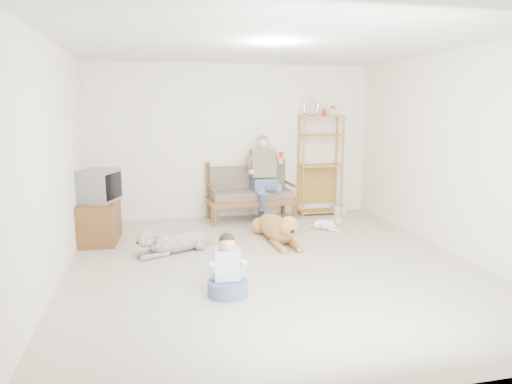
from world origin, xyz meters
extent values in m
plane|color=beige|center=(0.00, 0.00, 0.00)|extent=(5.50, 5.50, 0.00)
plane|color=silver|center=(0.00, 0.00, 2.70)|extent=(5.50, 5.50, 0.00)
plane|color=silver|center=(0.00, 2.75, 1.35)|extent=(5.00, 0.00, 5.00)
plane|color=silver|center=(0.00, -2.75, 1.35)|extent=(5.00, 0.00, 5.00)
plane|color=silver|center=(-2.50, 0.00, 1.35)|extent=(0.00, 5.50, 5.50)
plane|color=silver|center=(2.50, 0.00, 1.35)|extent=(0.00, 5.50, 5.50)
cube|color=brown|center=(0.23, 2.36, 0.35)|extent=(1.53, 0.77, 0.10)
cube|color=#6E5F54|center=(0.23, 2.36, 0.47)|extent=(1.41, 0.67, 0.13)
cube|color=#6E5F54|center=(0.23, 2.60, 0.70)|extent=(1.38, 0.19, 0.45)
cylinder|color=brown|center=(0.23, 2.66, 0.90)|extent=(1.40, 0.12, 0.05)
cylinder|color=brown|center=(-0.47, 2.06, 0.15)|extent=(0.07, 0.07, 0.30)
cylinder|color=brown|center=(-0.47, 2.66, 0.47)|extent=(0.07, 0.07, 0.95)
cylinder|color=brown|center=(0.93, 2.06, 0.15)|extent=(0.07, 0.07, 0.30)
cylinder|color=brown|center=(0.93, 2.66, 0.47)|extent=(0.07, 0.07, 0.95)
cube|color=slate|center=(0.46, 2.33, 0.64)|extent=(0.40, 0.38, 0.20)
cube|color=#706F4E|center=(0.46, 2.43, 0.99)|extent=(0.42, 0.29, 0.53)
sphere|color=tan|center=(0.46, 2.40, 1.34)|extent=(0.21, 0.21, 0.21)
sphere|color=#5F5A54|center=(0.46, 2.42, 1.38)|extent=(0.19, 0.19, 0.19)
cylinder|color=red|center=(0.73, 2.21, 1.16)|extent=(0.07, 0.07, 0.09)
cube|color=#A27433|center=(1.57, 2.55, 1.80)|extent=(0.77, 0.31, 0.03)
torus|color=silver|center=(1.37, 2.55, 1.96)|extent=(0.31, 0.05, 0.31)
cone|color=red|center=(1.62, 2.55, 1.89)|extent=(0.10, 0.10, 0.16)
cylinder|color=#A27433|center=(1.20, 2.40, 0.91)|extent=(0.04, 0.04, 1.81)
cylinder|color=#A27433|center=(1.20, 2.70, 0.91)|extent=(0.04, 0.04, 1.81)
cylinder|color=#A27433|center=(1.94, 2.40, 0.91)|extent=(0.04, 0.04, 1.81)
cylinder|color=#A27433|center=(1.94, 2.70, 0.91)|extent=(0.04, 0.04, 1.81)
cube|color=silver|center=(1.94, 2.48, 0.07)|extent=(0.24, 0.17, 0.15)
cube|color=brown|center=(-2.22, 1.58, 0.30)|extent=(0.56, 0.93, 0.60)
cube|color=brown|center=(-2.46, 1.36, 0.30)|extent=(0.04, 0.40, 0.50)
cube|color=brown|center=(-2.46, 1.80, 0.30)|extent=(0.04, 0.40, 0.50)
cube|color=slate|center=(-2.20, 1.57, 0.83)|extent=(0.62, 0.69, 0.47)
cube|color=black|center=(-1.99, 1.49, 0.83)|extent=(0.19, 0.45, 0.37)
cube|color=silver|center=(-1.25, 2.73, 0.30)|extent=(0.12, 0.02, 0.08)
ellipsoid|color=#AB7F3B|center=(0.33, 1.13, 0.18)|extent=(0.46, 1.14, 0.35)
sphere|color=#AB7F3B|center=(0.35, 0.79, 0.20)|extent=(0.35, 0.35, 0.35)
sphere|color=#AB7F3B|center=(0.36, 0.51, 0.35)|extent=(0.28, 0.28, 0.28)
ellipsoid|color=#AB7F3B|center=(0.37, 0.39, 0.32)|extent=(0.13, 0.20, 0.11)
cylinder|color=#AB7F3B|center=(0.30, 1.68, 0.07)|extent=(0.23, 0.43, 0.06)
ellipsoid|color=#AB7F3B|center=(0.27, 0.54, 0.35)|extent=(0.07, 0.09, 0.14)
ellipsoid|color=#AB7F3B|center=(0.46, 0.55, 0.35)|extent=(0.07, 0.09, 0.14)
ellipsoid|color=silver|center=(-1.12, 0.81, 0.13)|extent=(0.92, 0.62, 0.26)
sphere|color=silver|center=(-1.36, 0.71, 0.15)|extent=(0.26, 0.26, 0.26)
sphere|color=silver|center=(-1.56, 0.62, 0.26)|extent=(0.23, 0.23, 0.23)
ellipsoid|color=silver|center=(-1.65, 0.58, 0.24)|extent=(0.19, 0.16, 0.09)
cylinder|color=silver|center=(-0.71, 0.99, 0.05)|extent=(0.28, 0.27, 0.04)
ellipsoid|color=silver|center=(-1.57, 0.71, 0.26)|extent=(0.09, 0.08, 0.11)
ellipsoid|color=silver|center=(-1.51, 0.56, 0.26)|extent=(0.09, 0.08, 0.11)
ellipsoid|color=silver|center=(1.27, 1.47, 0.08)|extent=(0.41, 0.42, 0.16)
sphere|color=silver|center=(1.36, 1.38, 0.09)|extent=(0.16, 0.16, 0.16)
sphere|color=tan|center=(1.43, 1.30, 0.16)|extent=(0.15, 0.15, 0.15)
ellipsoid|color=tan|center=(1.48, 1.26, 0.15)|extent=(0.12, 0.12, 0.06)
cylinder|color=silver|center=(1.13, 1.62, 0.03)|extent=(0.16, 0.10, 0.03)
cone|color=tan|center=(1.38, 1.28, 0.20)|extent=(0.04, 0.04, 0.05)
cone|color=tan|center=(1.46, 1.35, 0.20)|extent=(0.04, 0.04, 0.05)
torus|color=red|center=(1.42, 1.32, 0.15)|extent=(0.14, 0.14, 0.02)
cylinder|color=slate|center=(-0.71, -0.80, 0.08)|extent=(0.43, 0.43, 0.15)
cube|color=#AFBBD2|center=(-0.71, -0.78, 0.33)|extent=(0.28, 0.19, 0.33)
sphere|color=tan|center=(-0.71, -0.80, 0.56)|extent=(0.17, 0.17, 0.17)
sphere|color=black|center=(-0.71, -0.79, 0.59)|extent=(0.16, 0.16, 0.16)
camera|label=1|loc=(-1.42, -5.29, 1.94)|focal=32.00mm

